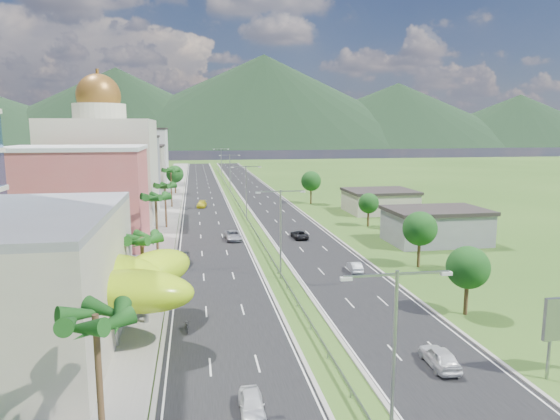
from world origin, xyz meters
TOP-DOWN VIEW (x-y plane):
  - ground at (0.00, 0.00)m, footprint 500.00×500.00m
  - road_left at (-7.50, 90.00)m, footprint 11.00×260.00m
  - road_right at (7.50, 90.00)m, footprint 11.00×260.00m
  - sidewalk_left at (-17.00, 90.00)m, footprint 7.00×260.00m
  - median_guardrail at (0.00, 71.99)m, footprint 0.10×216.06m
  - streetlight_median_a at (0.00, -25.00)m, footprint 6.04×0.25m
  - streetlight_median_b at (0.00, 10.00)m, footprint 6.04×0.25m
  - streetlight_median_c at (0.00, 50.00)m, footprint 6.04×0.25m
  - streetlight_median_d at (0.00, 95.00)m, footprint 6.04×0.25m
  - streetlight_median_e at (0.00, 140.00)m, footprint 6.04×0.25m
  - lime_canopy at (-20.00, -4.00)m, footprint 18.00×15.00m
  - pink_shophouse at (-28.00, 32.00)m, footprint 20.00×15.00m
  - domed_building at (-28.00, 55.00)m, footprint 20.00×20.00m
  - midrise_grey at (-27.00, 80.00)m, footprint 16.00×15.00m
  - midrise_beige at (-27.00, 102.00)m, footprint 16.00×15.00m
  - midrise_white at (-27.00, 125.00)m, footprint 16.00×15.00m
  - shed_near at (28.00, 25.00)m, footprint 15.00×10.00m
  - shed_far at (30.00, 55.00)m, footprint 14.00×12.00m
  - palm_tree_a at (-15.50, -22.00)m, footprint 3.60×3.60m
  - palm_tree_b at (-15.50, 2.00)m, footprint 3.60×3.60m
  - palm_tree_c at (-15.50, 22.00)m, footprint 3.60×3.60m
  - palm_tree_d at (-15.50, 45.00)m, footprint 3.60×3.60m
  - palm_tree_e at (-15.50, 70.00)m, footprint 3.60×3.60m
  - leafy_tree_lfar at (-15.50, 95.00)m, footprint 4.90×4.90m
  - leafy_tree_ra at (16.00, -5.00)m, footprint 4.20×4.20m
  - leafy_tree_rb at (19.00, 12.00)m, footprint 4.55×4.55m
  - leafy_tree_rc at (22.00, 40.00)m, footprint 3.85×3.85m
  - leafy_tree_rd at (18.00, 70.00)m, footprint 4.90×4.90m
  - mountain_ridge at (60.00, 450.00)m, footprint 860.00×140.00m
  - car_white_near_left at (-6.91, -18.89)m, footprint 1.63×3.96m
  - car_dark_left at (-12.06, 18.31)m, footprint 1.93×4.87m
  - car_silver_mid_left at (-4.06, 32.39)m, footprint 2.70×5.53m
  - car_yellow_far_left at (-8.61, 68.46)m, footprint 2.61×5.13m
  - car_white_near_right at (8.12, -14.90)m, footprint 2.09×4.72m
  - car_silver_right at (9.90, 11.12)m, footprint 1.69×4.00m
  - car_dark_far_right at (6.96, 31.67)m, footprint 2.44×4.88m
  - motorcycle at (-11.16, -4.65)m, footprint 0.82×2.16m

SIDE VIEW (x-z plane):
  - ground at x=0.00m, z-range 0.00..0.00m
  - mountain_ridge at x=60.00m, z-range -45.00..45.00m
  - road_left at x=-7.50m, z-range 0.00..0.04m
  - road_right at x=7.50m, z-range 0.00..0.04m
  - sidewalk_left at x=-17.00m, z-range 0.00..0.12m
  - median_guardrail at x=0.00m, z-range 0.24..1.00m
  - car_silver_right at x=9.90m, z-range 0.04..1.32m
  - car_dark_far_right at x=6.96m, z-range 0.04..1.37m
  - car_white_near_left at x=-6.91m, z-range 0.04..1.38m
  - motorcycle at x=-11.16m, z-range 0.04..1.39m
  - car_yellow_far_left at x=-8.61m, z-range 0.04..1.47m
  - car_silver_mid_left at x=-4.06m, z-range 0.04..1.55m
  - car_dark_left at x=-12.06m, z-range 0.04..1.62m
  - car_white_near_right at x=8.12m, z-range 0.04..1.62m
  - shed_far at x=30.00m, z-range 0.00..4.40m
  - shed_near at x=28.00m, z-range 0.00..5.00m
  - leafy_tree_rc at x=22.00m, z-range 1.21..7.54m
  - leafy_tree_ra at x=16.00m, z-range 1.33..8.23m
  - lime_canopy at x=-20.00m, z-range 1.29..8.69m
  - leafy_tree_rb at x=19.00m, z-range 1.44..8.92m
  - leafy_tree_lfar at x=-15.50m, z-range 1.55..9.60m
  - leafy_tree_rd at x=18.00m, z-range 1.55..9.60m
  - midrise_beige at x=-27.00m, z-range 0.00..13.00m
  - streetlight_median_a at x=0.00m, z-range 1.25..12.25m
  - streetlight_median_b at x=0.00m, z-range 1.25..12.25m
  - streetlight_median_c at x=0.00m, z-range 1.25..12.25m
  - streetlight_median_d at x=0.00m, z-range 1.25..12.25m
  - streetlight_median_e at x=0.00m, z-range 1.25..12.25m
  - palm_tree_b at x=-15.50m, z-range 3.01..11.11m
  - pink_shophouse at x=-28.00m, z-range 0.00..15.00m
  - palm_tree_d at x=-15.50m, z-range 3.24..11.84m
  - midrise_grey at x=-27.00m, z-range 0.00..16.00m
  - palm_tree_a at x=-15.50m, z-range 3.47..12.57m
  - palm_tree_e at x=-15.50m, z-range 3.61..13.01m
  - palm_tree_c at x=-15.50m, z-range 3.70..13.30m
  - midrise_white at x=-27.00m, z-range 0.00..18.00m
  - domed_building at x=-28.00m, z-range -3.00..25.70m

